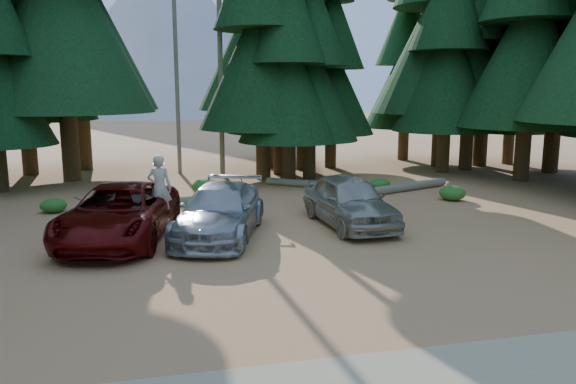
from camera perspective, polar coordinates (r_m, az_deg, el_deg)
The scene contains 19 objects.
ground at distance 13.63m, azimuth -2.91°, elevation -7.76°, with size 160.00×160.00×0.00m, color #AF844A.
forest_belt_north at distance 28.16m, azimuth -8.38°, elevation 1.69°, with size 36.00×7.00×22.00m, color black, non-canonical shape.
snag_front at distance 27.47m, azimuth -6.92°, elevation 14.06°, with size 0.24×0.24×12.00m, color #736D5C.
snag_back at distance 28.77m, azimuth -11.26°, elevation 11.78°, with size 0.20×0.20×10.00m, color #736D5C.
mountain_peak at distance 101.33m, azimuth -13.77°, elevation 15.02°, with size 48.00×50.00×28.00m.
red_pickup at distance 16.57m, azimuth -16.76°, elevation -2.06°, with size 2.62×5.69×1.58m, color #560807.
silver_minivan_center at distance 16.40m, azimuth -6.93°, elevation -1.98°, with size 2.08×5.13×1.49m, color #A9ABB1.
silver_minivan_right at distance 17.68m, azimuth 6.25°, elevation -0.90°, with size 1.86×4.64×1.58m, color #A6A393.
frisbee_player at distance 17.09m, azimuth -12.92°, elevation 0.42°, with size 0.84×0.67×2.00m.
log_left at distance 20.98m, azimuth -13.40°, elevation -1.09°, with size 0.31×0.31×4.30m, color #736D5C.
log_mid at distance 24.43m, azimuth 1.98°, elevation 0.83°, with size 0.32×0.32×3.89m, color #736D5C.
log_right at distance 23.79m, azimuth 11.23°, elevation 0.41°, with size 0.35×0.35×5.49m, color #736D5C.
shrub_far_left at distance 21.18m, azimuth -22.72°, elevation -1.26°, with size 0.90×0.90×0.50m, color #28621D.
shrub_left at distance 22.93m, azimuth -15.69°, elevation 0.20°, with size 1.16×1.16×0.64m, color #28621D.
shrub_center_left at distance 19.79m, azimuth -8.90°, elevation -1.30°, with size 0.94×0.94×0.52m, color #28621D.
shrub_center_right at distance 23.16m, azimuth -8.36°, elevation 0.57°, with size 1.14×1.14×0.63m, color #28621D.
shrub_right at distance 21.26m, azimuth 5.07°, elevation -0.41°, with size 0.92×0.92×0.51m, color #28621D.
shrub_far_right at distance 24.14m, azimuth 9.29°, elevation 0.79°, with size 0.89×0.89×0.49m, color #28621D.
shrub_edge_east at distance 22.57m, azimuth 16.37°, elevation -0.10°, with size 1.01×1.01×0.56m, color #28621D.
Camera 1 is at (-2.27, -12.74, 4.28)m, focal length 35.00 mm.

